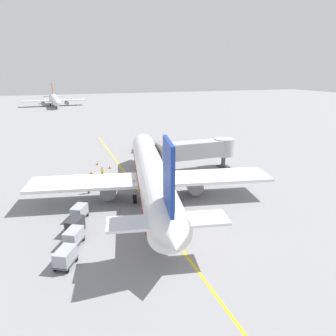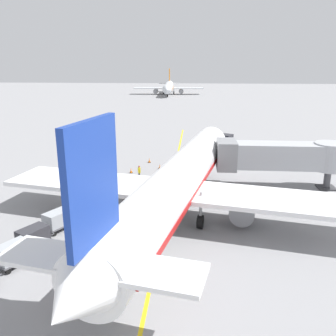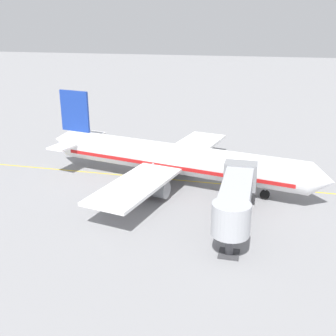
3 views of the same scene
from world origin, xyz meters
name	(u,v)px [view 1 (image 1 of 3)]	position (x,y,z in m)	size (l,w,h in m)	color
ground_plane	(140,194)	(0.00, 0.00, 0.00)	(400.00, 400.00, 0.00)	gray
gate_lead_in_line	(140,193)	(0.00, 0.00, 0.00)	(0.24, 80.00, 0.01)	gold
parked_airliner	(152,173)	(1.15, -1.55, 3.19)	(30.43, 37.11, 10.63)	white
jet_bridge	(197,150)	(11.40, 6.91, 3.45)	(13.35, 3.50, 4.98)	#A8AAAF
pushback_tractor	(143,145)	(6.71, 22.78, 1.10)	(4.03, 4.92, 2.40)	#1E339E
baggage_tug_lead	(78,181)	(-7.58, 5.70, 0.71)	(1.30, 2.51, 1.62)	silver
baggage_cart_front	(79,211)	(-8.24, -4.97, 0.95)	(2.21, 2.86, 1.58)	#4C4C51
baggage_cart_second_in_train	(75,224)	(-8.89, -7.96, 0.95)	(2.21, 2.86, 1.58)	#4C4C51
baggage_cart_third_in_train	(74,236)	(-9.18, -10.27, 0.95)	(2.21, 2.86, 1.58)	#4C4C51
baggage_cart_tail_end	(65,256)	(-10.06, -13.47, 0.95)	(2.21, 2.86, 1.58)	#4C4C51
ground_crew_wing_walker	(102,172)	(-3.76, 8.17, 0.95)	(0.36, 0.71, 1.69)	#232328
ground_crew_loader	(88,187)	(-6.46, 2.47, 0.95)	(0.65, 0.47, 1.69)	#232328
safety_cone_nose_left	(97,163)	(-3.56, 15.56, 0.29)	(0.36, 0.36, 0.59)	black
safety_cone_nose_right	(91,172)	(-5.16, 10.75, 0.29)	(0.36, 0.36, 0.59)	black
safety_cone_wing_tip	(110,167)	(-1.88, 12.68, 0.29)	(0.36, 0.36, 0.59)	black
distant_taxiing_airliner	(55,100)	(-9.00, 119.82, 3.03)	(28.69, 35.45, 10.10)	silver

